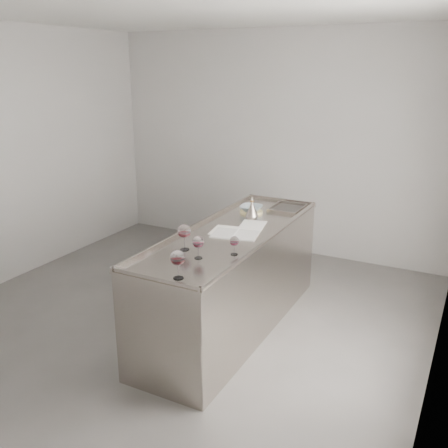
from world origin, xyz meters
The scene contains 12 objects.
room_shell centered at (0.00, 0.00, 1.40)m, with size 4.54×5.04×2.84m.
counter centered at (0.50, 0.30, 0.47)m, with size 0.77×2.42×0.97m.
wine_glass_left centered at (0.36, -0.28, 1.09)m, with size 0.11×0.11×0.21m.
wine_glass_middle centered at (0.62, -0.78, 1.09)m, with size 0.11×0.11×0.21m.
wine_glass_right centered at (0.55, -0.39, 1.07)m, with size 0.09×0.09×0.18m.
wine_glass_small centered at (0.76, -0.19, 1.05)m, with size 0.07×0.07×0.15m.
notebook centered at (0.56, 0.24, 0.95)m, with size 0.44×0.35×0.02m.
loose_paper_top centered at (0.42, 0.29, 0.94)m, with size 0.21×0.29×0.00m, color white.
loose_paper_under centered at (0.58, 0.55, 0.94)m, with size 0.22×0.32×0.00m, color white.
trivet centered at (0.40, 0.93, 0.95)m, with size 0.23×0.23×0.02m, color beige.
ceramic_bowl centered at (0.40, 0.93, 0.99)m, with size 0.22×0.22×0.05m, color #8F9FA6.
wine_funnel centered at (0.45, 0.84, 1.00)m, with size 0.13×0.13×0.20m.
Camera 1 is at (2.39, -3.46, 2.36)m, focal length 40.00 mm.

